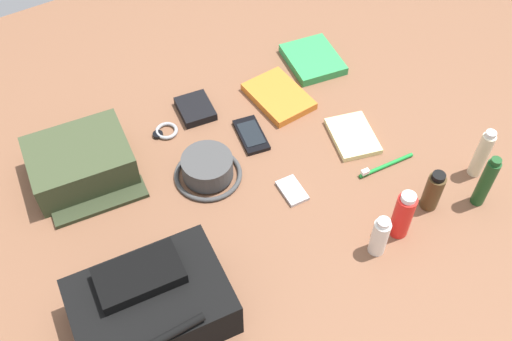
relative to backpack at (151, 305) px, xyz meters
The scene contains 17 objects.
ground_plane 0.44m from the backpack, 151.13° to the right, with size 2.64×2.02×0.02m, color brown.
backpack is the anchor object (origin of this frame).
toiletry_pouch 0.45m from the backpack, 91.67° to the right, with size 0.27×0.26×0.10m.
bucket_hat 0.40m from the backpack, 134.70° to the right, with size 0.17×0.17×0.07m.
lotion_bottle 0.88m from the backpack, behind, with size 0.03×0.03×0.15m.
shampoo_bottle 0.82m from the backpack, behind, with size 0.03×0.03×0.16m.
cologne_bottle 0.71m from the backpack, behind, with size 0.04×0.04×0.12m.
sunscreen_spray 0.60m from the backpack, behind, with size 0.05×0.05×0.14m.
toothpaste_tube 0.53m from the backpack, 167.87° to the left, with size 0.04×0.04×0.12m.
paperback_novel 0.91m from the backpack, 146.21° to the right, with size 0.17×0.20×0.03m.
travel_guidebook 0.73m from the backpack, 143.87° to the right, with size 0.15×0.20×0.02m.
cell_phone 0.57m from the backpack, 142.28° to the right, with size 0.09×0.14×0.01m.
media_player 0.46m from the backpack, 163.29° to the right, with size 0.06×0.09×0.01m.
wristwatch 0.54m from the backpack, 117.98° to the right, with size 0.07×0.06×0.01m.
toothbrush 0.69m from the backpack, behind, with size 0.16×0.02×0.02m.
wallet 0.62m from the backpack, 125.48° to the right, with size 0.09×0.11×0.02m, color black.
notepad 0.71m from the backpack, 163.62° to the right, with size 0.11×0.15×0.02m, color beige.
Camera 1 is at (0.48, 0.80, 1.19)m, focal length 41.71 mm.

